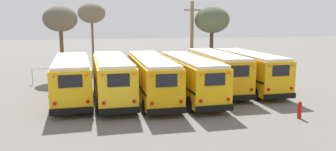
{
  "coord_description": "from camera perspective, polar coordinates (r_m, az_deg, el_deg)",
  "views": [
    {
      "loc": [
        -5.26,
        -24.03,
        5.77
      ],
      "look_at": [
        0.0,
        0.06,
        1.6
      ],
      "focal_mm": 35.0,
      "sensor_mm": 36.0,
      "label": 1
    }
  ],
  "objects": [
    {
      "name": "school_bus_3",
      "position": [
        24.26,
        3.84,
        -0.12
      ],
      "size": [
        2.67,
        10.08,
        3.08
      ],
      "color": "#EAAA0F",
      "rests_on": "ground"
    },
    {
      "name": "school_bus_5",
      "position": [
        28.28,
        13.71,
        1.02
      ],
      "size": [
        2.65,
        10.04,
        3.11
      ],
      "color": "#EAAA0F",
      "rests_on": "ground"
    },
    {
      "name": "school_bus_4",
      "position": [
        27.17,
        8.32,
        0.89
      ],
      "size": [
        2.57,
        9.66,
        3.15
      ],
      "color": "#E5A00C",
      "rests_on": "ground"
    },
    {
      "name": "bare_tree_2",
      "position": [
        36.14,
        7.66,
        9.48
      ],
      "size": [
        3.76,
        3.76,
        7.22
      ],
      "color": "#473323",
      "rests_on": "ground"
    },
    {
      "name": "school_bus_0",
      "position": [
        24.66,
        -16.37,
        -0.35
      ],
      "size": [
        3.05,
        10.16,
        3.06
      ],
      "color": "yellow",
      "rests_on": "ground"
    },
    {
      "name": "bare_tree_0",
      "position": [
        40.62,
        -13.15,
        10.47
      ],
      "size": [
        3.24,
        3.24,
        7.84
      ],
      "color": "brown",
      "rests_on": "ground"
    },
    {
      "name": "school_bus_2",
      "position": [
        24.09,
        -2.96,
        -0.17
      ],
      "size": [
        2.52,
        10.68,
        3.11
      ],
      "color": "#E5A00C",
      "rests_on": "ground"
    },
    {
      "name": "utility_pole",
      "position": [
        35.54,
        4.17,
        6.71
      ],
      "size": [
        1.8,
        0.36,
        7.79
      ],
      "color": "#75604C",
      "rests_on": "ground"
    },
    {
      "name": "fire_hydrant",
      "position": [
        21.04,
        21.94,
        -5.56
      ],
      "size": [
        0.24,
        0.24,
        1.03
      ],
      "color": "#B21414",
      "rests_on": "ground"
    },
    {
      "name": "fence_line",
      "position": [
        32.08,
        -2.74,
        1.02
      ],
      "size": [
        22.22,
        0.06,
        1.42
      ],
      "color": "#939399",
      "rests_on": "ground"
    },
    {
      "name": "ground_plane",
      "position": [
        25.27,
        0.03,
        -3.6
      ],
      "size": [
        160.0,
        160.0,
        0.0
      ],
      "primitive_type": "plane",
      "color": "#66635E"
    },
    {
      "name": "school_bus_1",
      "position": [
        23.94,
        -9.72,
        -0.28
      ],
      "size": [
        2.73,
        10.03,
        3.15
      ],
      "color": "yellow",
      "rests_on": "ground"
    },
    {
      "name": "bare_tree_1",
      "position": [
        34.87,
        -18.26,
        9.22
      ],
      "size": [
        3.39,
        3.39,
        7.18
      ],
      "color": "brown",
      "rests_on": "ground"
    }
  ]
}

